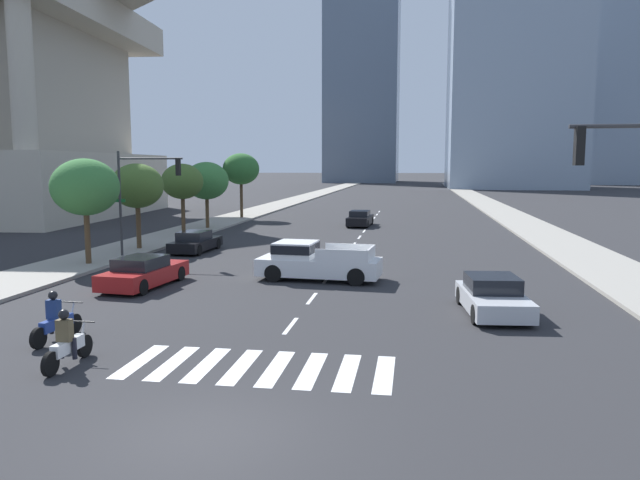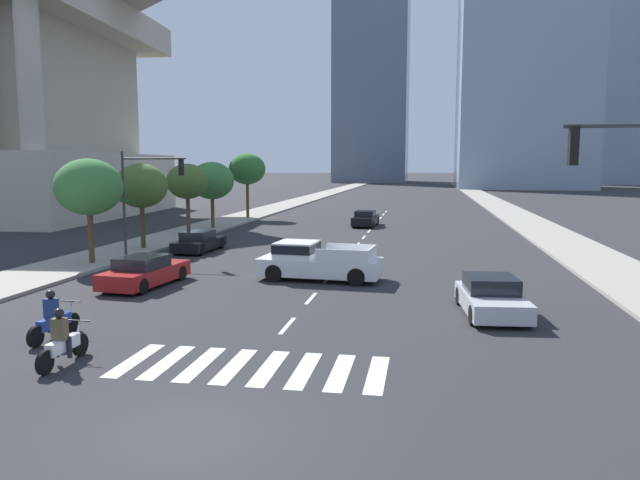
{
  "view_description": "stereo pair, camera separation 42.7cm",
  "coord_description": "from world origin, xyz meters",
  "px_view_note": "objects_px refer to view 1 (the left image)",
  "views": [
    {
      "loc": [
        3.79,
        -10.27,
        5.03
      ],
      "look_at": [
        0.0,
        13.93,
        2.0
      ],
      "focal_mm": 33.89,
      "sensor_mm": 36.0,
      "label": 1
    },
    {
      "loc": [
        4.21,
        -10.21,
        5.03
      ],
      "look_at": [
        0.0,
        13.93,
        2.0
      ],
      "focal_mm": 33.89,
      "sensor_mm": 36.0,
      "label": 2
    }
  ],
  "objects_px": {
    "pickup_truck": "(313,261)",
    "sedan_silver_1": "(493,297)",
    "motorcycle_lead": "(56,321)",
    "street_tree_nearest": "(85,187)",
    "motorcycle_third": "(67,344)",
    "traffic_signal_far": "(143,185)",
    "street_tree_fifth": "(241,169)",
    "sedan_black_2": "(195,242)",
    "sedan_red_0": "(144,273)",
    "street_tree_third": "(182,182)",
    "street_tree_fourth": "(207,181)",
    "sedan_black_3": "(360,219)",
    "street_tree_second": "(137,186)"
  },
  "relations": [
    {
      "from": "pickup_truck",
      "to": "sedan_silver_1",
      "type": "bearing_deg",
      "value": 148.53
    },
    {
      "from": "motorcycle_lead",
      "to": "street_tree_nearest",
      "type": "bearing_deg",
      "value": 30.41
    },
    {
      "from": "motorcycle_third",
      "to": "traffic_signal_far",
      "type": "xyz_separation_m",
      "value": [
        -5.84,
        16.98,
        3.4
      ]
    },
    {
      "from": "sedan_silver_1",
      "to": "street_tree_fifth",
      "type": "bearing_deg",
      "value": -156.57
    },
    {
      "from": "sedan_black_2",
      "to": "sedan_red_0",
      "type": "bearing_deg",
      "value": -169.09
    },
    {
      "from": "motorcycle_third",
      "to": "pickup_truck",
      "type": "distance_m",
      "value": 13.14
    },
    {
      "from": "pickup_truck",
      "to": "sedan_black_2",
      "type": "distance_m",
      "value": 11.12
    },
    {
      "from": "motorcycle_lead",
      "to": "street_tree_third",
      "type": "xyz_separation_m",
      "value": [
        -6.0,
        24.93,
        3.31
      ]
    },
    {
      "from": "street_tree_nearest",
      "to": "street_tree_third",
      "type": "xyz_separation_m",
      "value": [
        0.0,
        12.7,
        -0.06
      ]
    },
    {
      "from": "street_tree_nearest",
      "to": "street_tree_fourth",
      "type": "height_order",
      "value": "street_tree_nearest"
    },
    {
      "from": "street_tree_nearest",
      "to": "street_tree_third",
      "type": "relative_size",
      "value": 1.04
    },
    {
      "from": "motorcycle_lead",
      "to": "sedan_silver_1",
      "type": "bearing_deg",
      "value": -63.31
    },
    {
      "from": "sedan_black_3",
      "to": "street_tree_nearest",
      "type": "relative_size",
      "value": 0.89
    },
    {
      "from": "street_tree_nearest",
      "to": "street_tree_fifth",
      "type": "xyz_separation_m",
      "value": [
        -0.0,
        27.28,
        0.73
      ]
    },
    {
      "from": "traffic_signal_far",
      "to": "street_tree_fifth",
      "type": "relative_size",
      "value": 0.94
    },
    {
      "from": "street_tree_fourth",
      "to": "sedan_black_2",
      "type": "bearing_deg",
      "value": -73.77
    },
    {
      "from": "pickup_truck",
      "to": "street_tree_nearest",
      "type": "distance_m",
      "value": 12.3
    },
    {
      "from": "sedan_silver_1",
      "to": "street_tree_third",
      "type": "height_order",
      "value": "street_tree_third"
    },
    {
      "from": "sedan_silver_1",
      "to": "sedan_black_3",
      "type": "distance_m",
      "value": 30.1
    },
    {
      "from": "street_tree_nearest",
      "to": "pickup_truck",
      "type": "bearing_deg",
      "value": -8.56
    },
    {
      "from": "sedan_red_0",
      "to": "traffic_signal_far",
      "type": "height_order",
      "value": "traffic_signal_far"
    },
    {
      "from": "sedan_black_2",
      "to": "street_tree_nearest",
      "type": "relative_size",
      "value": 0.85
    },
    {
      "from": "pickup_truck",
      "to": "traffic_signal_far",
      "type": "height_order",
      "value": "traffic_signal_far"
    },
    {
      "from": "street_tree_third",
      "to": "pickup_truck",
      "type": "bearing_deg",
      "value": -50.91
    },
    {
      "from": "pickup_truck",
      "to": "street_tree_nearest",
      "type": "bearing_deg",
      "value": -3.92
    },
    {
      "from": "motorcycle_lead",
      "to": "street_tree_fifth",
      "type": "relative_size",
      "value": 0.37
    },
    {
      "from": "sedan_red_0",
      "to": "street_tree_fourth",
      "type": "xyz_separation_m",
      "value": [
        -5.03,
        22.16,
        3.23
      ]
    },
    {
      "from": "motorcycle_lead",
      "to": "pickup_truck",
      "type": "relative_size",
      "value": 0.4
    },
    {
      "from": "street_tree_second",
      "to": "sedan_black_2",
      "type": "bearing_deg",
      "value": 0.16
    },
    {
      "from": "sedan_black_3",
      "to": "traffic_signal_far",
      "type": "height_order",
      "value": "traffic_signal_far"
    },
    {
      "from": "street_tree_fifth",
      "to": "traffic_signal_far",
      "type": "bearing_deg",
      "value": -85.95
    },
    {
      "from": "pickup_truck",
      "to": "traffic_signal_far",
      "type": "xyz_separation_m",
      "value": [
        -10.02,
        4.52,
        3.18
      ]
    },
    {
      "from": "sedan_black_2",
      "to": "pickup_truck",
      "type": "bearing_deg",
      "value": -129.73
    },
    {
      "from": "street_tree_nearest",
      "to": "sedan_black_3",
      "type": "bearing_deg",
      "value": 62.38
    },
    {
      "from": "street_tree_nearest",
      "to": "street_tree_fourth",
      "type": "distance_m",
      "value": 17.71
    },
    {
      "from": "motorcycle_lead",
      "to": "sedan_black_2",
      "type": "height_order",
      "value": "motorcycle_lead"
    },
    {
      "from": "street_tree_nearest",
      "to": "street_tree_second",
      "type": "xyz_separation_m",
      "value": [
        -0.0,
        5.67,
        -0.13
      ]
    },
    {
      "from": "street_tree_third",
      "to": "sedan_red_0",
      "type": "bearing_deg",
      "value": -73.67
    },
    {
      "from": "sedan_silver_1",
      "to": "street_tree_third",
      "type": "distance_m",
      "value": 27.41
    },
    {
      "from": "sedan_red_0",
      "to": "sedan_black_2",
      "type": "relative_size",
      "value": 1.07
    },
    {
      "from": "sedan_red_0",
      "to": "sedan_silver_1",
      "type": "distance_m",
      "value": 14.02
    },
    {
      "from": "street_tree_nearest",
      "to": "street_tree_fifth",
      "type": "distance_m",
      "value": 27.29
    },
    {
      "from": "motorcycle_lead",
      "to": "sedan_red_0",
      "type": "xyz_separation_m",
      "value": [
        -0.98,
        7.77,
        0.02
      ]
    },
    {
      "from": "motorcycle_lead",
      "to": "motorcycle_third",
      "type": "xyz_separation_m",
      "value": [
        1.57,
        -2.0,
        0.0
      ]
    },
    {
      "from": "motorcycle_third",
      "to": "sedan_black_3",
      "type": "distance_m",
      "value": 36.76
    },
    {
      "from": "motorcycle_third",
      "to": "sedan_red_0",
      "type": "bearing_deg",
      "value": 15.41
    },
    {
      "from": "traffic_signal_far",
      "to": "street_tree_nearest",
      "type": "xyz_separation_m",
      "value": [
        -1.74,
        -2.75,
        -0.03
      ]
    },
    {
      "from": "sedan_silver_1",
      "to": "sedan_black_2",
      "type": "distance_m",
      "value": 19.85
    },
    {
      "from": "sedan_red_0",
      "to": "street_tree_third",
      "type": "distance_m",
      "value": 18.18
    },
    {
      "from": "sedan_black_3",
      "to": "motorcycle_lead",
      "type": "bearing_deg",
      "value": 173.65
    }
  ]
}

